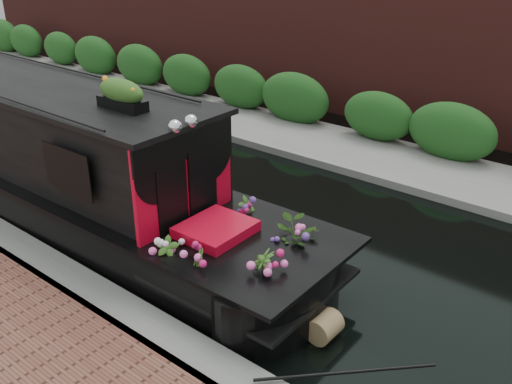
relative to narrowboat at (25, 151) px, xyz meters
The scene contains 7 objects.
ground 4.28m from the narrowboat, 25.93° to the left, with size 80.00×80.00×0.00m, color black.
near_bank_coping 4.14m from the narrowboat, 21.38° to the right, with size 40.00×0.60×0.50m, color slate.
far_bank_path 7.16m from the narrowboat, 58.05° to the left, with size 40.00×2.40×0.34m, color slate.
far_hedge 7.94m from the narrowboat, 61.51° to the left, with size 40.00×1.10×2.80m, color #1C4B19.
far_brick_wall 9.82m from the narrowboat, 67.39° to the left, with size 40.00×1.00×8.00m, color #4F1E1A.
narrowboat is the anchor object (origin of this frame).
rope_fender 7.03m from the narrowboat, ahead, with size 0.36×0.36×0.41m, color olive.
Camera 1 is at (6.33, -7.00, 4.89)m, focal length 40.00 mm.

